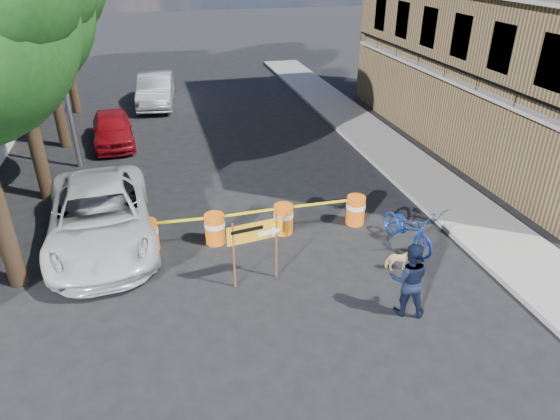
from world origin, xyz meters
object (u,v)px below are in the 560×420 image
barrel_mid_right (283,218)px  sedan_silver (156,90)px  detour_sign (262,235)px  pedestrian (409,279)px  bicycle (410,212)px  barrel_mid_left (215,228)px  dog (399,261)px  sedan_red (112,128)px  barrel_far_right (356,210)px  suv_white (100,217)px  barrel_far_left (148,235)px

barrel_mid_right → sedan_silver: bearing=102.1°
detour_sign → pedestrian: 3.59m
detour_sign → pedestrian: (2.93, -2.03, -0.42)m
bicycle → sedan_silver: bicycle is taller
barrel_mid_left → dog: size_ratio=1.28×
detour_sign → sedan_red: 11.91m
barrel_mid_right → barrel_far_right: 2.26m
barrel_far_right → pedestrian: bearing=-96.1°
bicycle → dog: bicycle is taller
suv_white → sedan_red: suv_white is taller
barrel_mid_right → barrel_far_right: same height
barrel_far_right → sedan_silver: bearing=110.2°
dog → pedestrian: bearing=165.7°
sedan_red → barrel_mid_right: bearing=-64.6°
dog → sedan_red: 13.89m
bicycle → dog: bearing=-136.1°
dog → sedan_red: sedan_red is taller
barrel_far_left → pedestrian: 7.10m
dog → sedan_red: size_ratio=0.17×
barrel_far_left → suv_white: (-1.25, 0.73, 0.37)m
barrel_mid_left → bicycle: size_ratio=0.42×
sedan_silver → barrel_mid_left: bearing=-80.4°
barrel_mid_right → dog: size_ratio=1.28×
suv_white → sedan_silver: (2.00, 13.84, -0.03)m
barrel_mid_right → sedan_red: sedan_red is taller
barrel_mid_right → bicycle: size_ratio=0.42×
barrel_mid_left → detour_sign: size_ratio=0.49×
barrel_mid_right → bicycle: bicycle is taller
bicycle → sedan_red: bicycle is taller
dog → bicycle: bearing=-27.8°
sedan_silver → sedan_red: bearing=-104.4°
barrel_mid_left → pedestrian: 5.67m
barrel_mid_right → pedestrian: size_ratio=0.49×
detour_sign → bicycle: (4.30, 0.63, -0.27)m
bicycle → sedan_red: size_ratio=0.52×
barrel_mid_left → bicycle: bicycle is taller
pedestrian → suv_white: bearing=-13.2°
detour_sign → suv_white: size_ratio=0.30×
pedestrian → bicycle: bearing=-95.0°
sedan_silver → barrel_far_right: bearing=-64.4°
bicycle → sedan_silver: 17.33m
pedestrian → sedan_red: bearing=-40.0°
suv_white → sedan_red: bearing=85.9°
sedan_red → bicycle: bearing=-56.1°
barrel_mid_right → pedestrian: (1.81, -4.21, 0.45)m
barrel_far_left → detour_sign: (2.76, -2.20, 0.86)m
barrel_mid_left → barrel_far_right: 4.29m
barrel_far_right → detour_sign: 4.11m
barrel_far_left → detour_sign: bearing=-38.6°
pedestrian → sedan_silver: (-4.94, 18.80, -0.11)m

